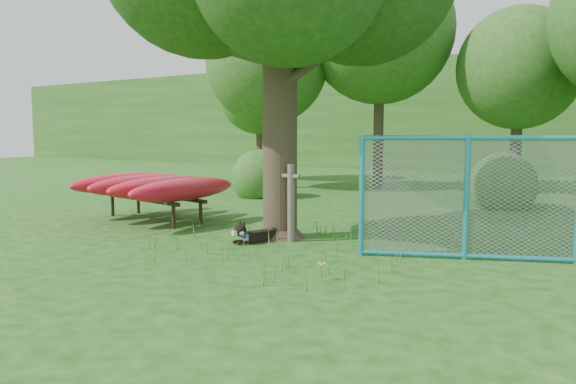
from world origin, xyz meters
The scene contains 13 objects.
ground centered at (0.00, 0.00, 0.00)m, with size 80.00×80.00×0.00m, color #16480E.
wooden_post centered at (-0.15, 1.84, 0.76)m, with size 0.39×0.15×1.43m.
kayak_rack centered at (-4.20, 2.27, 0.80)m, with size 3.28×3.51×1.04m.
husky_dog centered at (-0.68, 1.36, 0.15)m, with size 0.49×0.92×0.43m.
fence_section centered at (2.96, 2.12, 0.99)m, with size 3.15×1.37×3.28m.
wildflower_clump centered at (1.70, -0.26, 0.21)m, with size 0.12×0.10×0.26m.
bg_tree_a centered at (-6.50, 10.00, 4.48)m, with size 4.40×4.40×6.70m.
bg_tree_b centered at (-3.00, 12.00, 5.61)m, with size 5.20×5.20×8.22m.
bg_tree_c centered at (1.50, 13.00, 4.11)m, with size 4.00×4.00×6.12m.
bg_tree_f centered at (-9.00, 13.00, 3.73)m, with size 3.60×3.60×5.55m.
shrub_left centered at (-5.00, 7.50, 0.00)m, with size 1.80×1.80×1.80m, color #28581C.
shrub_mid centered at (2.00, 9.00, 0.00)m, with size 1.80×1.80×1.80m, color #28581C.
wooded_hillside centered at (0.00, 28.00, 3.00)m, with size 80.00×12.00×6.00m, color #28581C.
Camera 1 is at (5.42, -6.75, 1.99)m, focal length 35.00 mm.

